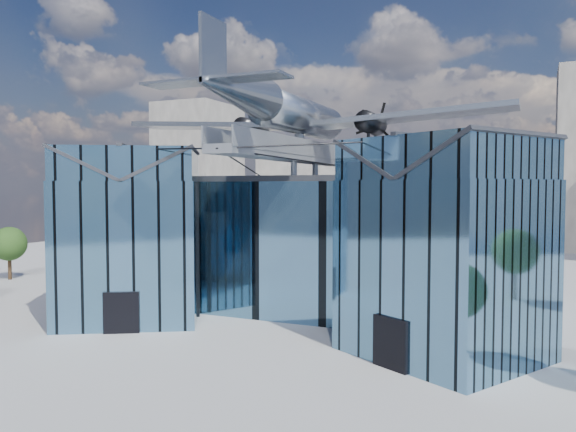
% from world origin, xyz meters
% --- Properties ---
extents(ground_plane, '(120.00, 120.00, 0.00)m').
position_xyz_m(ground_plane, '(0.00, 0.00, 0.00)').
color(ground_plane, gray).
extents(museum, '(32.88, 24.50, 17.60)m').
position_xyz_m(museum, '(0.00, 5.82, 5.54)').
color(museum, teal).
rests_on(museum, ground).
extents(bg_towers, '(77.00, 24.50, 26.00)m').
position_xyz_m(bg_towers, '(1.45, 50.49, 10.01)').
color(bg_towers, gray).
rests_on(bg_towers, ground).
extents(tree_side_w, '(3.98, 3.98, 5.20)m').
position_xyz_m(tree_side_w, '(-32.20, 7.13, 3.52)').
color(tree_side_w, '#2F2013').
rests_on(tree_side_w, ground).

